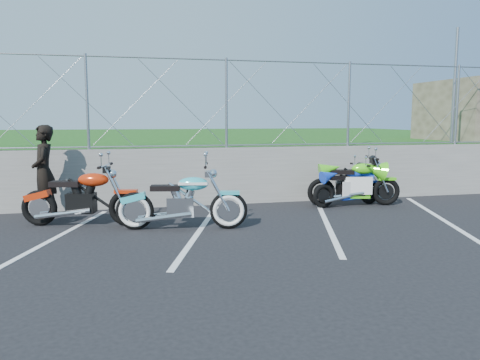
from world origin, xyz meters
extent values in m
plane|color=black|center=(0.00, 0.00, 0.00)|extent=(90.00, 90.00, 0.00)
cube|color=slate|center=(0.00, 3.50, 0.65)|extent=(30.00, 0.22, 1.30)
cube|color=#174612|center=(0.00, 13.50, 0.65)|extent=(30.00, 20.00, 1.30)
cylinder|color=gray|center=(0.00, 3.50, 3.25)|extent=(28.00, 0.03, 0.03)
cylinder|color=gray|center=(0.00, 3.50, 1.35)|extent=(28.00, 0.03, 0.03)
cylinder|color=gray|center=(7.20, 3.90, 2.80)|extent=(0.08, 0.08, 3.00)
cube|color=silver|center=(-2.40, 1.00, 0.00)|extent=(1.49, 4.31, 0.01)
cube|color=silver|center=(0.00, 1.00, 0.00)|extent=(1.49, 4.31, 0.01)
cube|color=silver|center=(2.40, 1.00, 0.00)|extent=(1.49, 4.31, 0.01)
cube|color=silver|center=(4.80, 1.00, 0.00)|extent=(1.49, 4.31, 0.01)
torus|color=black|center=(-1.09, 1.35, 0.34)|extent=(0.68, 0.24, 0.67)
torus|color=black|center=(0.53, 1.04, 0.34)|extent=(0.68, 0.24, 0.67)
cube|color=silver|center=(-0.30, 1.20, 0.41)|extent=(0.51, 0.37, 0.35)
ellipsoid|color=#31B8C6|center=(-0.08, 1.15, 0.82)|extent=(0.58, 0.35, 0.24)
cube|color=black|center=(-0.56, 1.25, 0.74)|extent=(0.55, 0.34, 0.09)
cube|color=#31B8C6|center=(0.53, 1.04, 0.65)|extent=(0.41, 0.22, 0.06)
cylinder|color=silver|center=(0.14, 1.11, 1.14)|extent=(0.17, 0.73, 0.03)
torus|color=black|center=(-2.79, 2.07, 0.33)|extent=(0.67, 0.27, 0.66)
torus|color=black|center=(-1.24, 1.69, 0.33)|extent=(0.67, 0.27, 0.66)
cube|color=black|center=(-2.04, 1.88, 0.43)|extent=(0.55, 0.41, 0.36)
ellipsoid|color=red|center=(-1.81, 1.83, 0.85)|extent=(0.61, 0.38, 0.25)
cube|color=black|center=(-2.31, 1.95, 0.78)|extent=(0.58, 0.37, 0.10)
cube|color=red|center=(-1.24, 1.69, 0.64)|extent=(0.43, 0.25, 0.06)
cylinder|color=silver|center=(-1.59, 1.78, 1.11)|extent=(0.21, 0.75, 0.03)
torus|color=black|center=(3.01, 2.73, 0.31)|extent=(0.64, 0.23, 0.63)
torus|color=black|center=(4.48, 2.47, 0.31)|extent=(0.64, 0.23, 0.63)
cube|color=black|center=(3.72, 2.60, 0.42)|extent=(0.53, 0.37, 0.36)
ellipsoid|color=#53D91B|center=(3.95, 2.56, 0.84)|extent=(0.59, 0.35, 0.24)
cube|color=black|center=(3.46, 2.65, 0.77)|extent=(0.56, 0.34, 0.09)
cube|color=#53D91B|center=(4.48, 2.47, 0.61)|extent=(0.42, 0.23, 0.06)
cylinder|color=silver|center=(4.13, 2.53, 1.08)|extent=(0.16, 0.75, 0.03)
torus|color=black|center=(2.96, 2.48, 0.27)|extent=(0.54, 0.19, 0.53)
torus|color=black|center=(4.21, 2.72, 0.27)|extent=(0.54, 0.19, 0.53)
cube|color=black|center=(3.57, 2.60, 0.36)|extent=(0.45, 0.32, 0.30)
ellipsoid|color=blue|center=(3.76, 2.63, 0.71)|extent=(0.50, 0.30, 0.21)
cube|color=black|center=(3.34, 2.55, 0.65)|extent=(0.48, 0.29, 0.08)
cube|color=blue|center=(4.21, 2.72, 0.52)|extent=(0.36, 0.19, 0.05)
cylinder|color=silver|center=(3.91, 2.66, 0.92)|extent=(0.14, 0.63, 0.02)
imported|color=black|center=(-2.81, 2.81, 0.92)|extent=(0.51, 0.71, 1.83)
camera|label=1|loc=(-1.14, -6.96, 1.95)|focal=35.00mm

